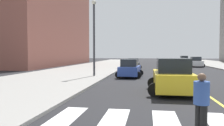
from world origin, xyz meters
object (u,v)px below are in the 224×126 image
(car_blue_fourth, at_px, (130,69))
(car_black_nearest, at_px, (134,64))
(pedestrian_crossing, at_px, (201,101))
(street_lamp, at_px, (94,31))
(car_gray_fifth, at_px, (184,60))
(car_yellow_third, at_px, (172,77))
(car_white_second, at_px, (196,62))

(car_blue_fourth, bearing_deg, car_black_nearest, 94.39)
(pedestrian_crossing, bearing_deg, street_lamp, 171.34)
(car_black_nearest, xyz_separation_m, street_lamp, (-3.18, -11.80, 3.76))
(car_black_nearest, bearing_deg, pedestrian_crossing, -81.77)
(car_black_nearest, bearing_deg, car_blue_fourth, -87.85)
(car_gray_fifth, bearing_deg, car_blue_fourth, 72.24)
(car_yellow_third, xyz_separation_m, car_gray_fifth, (7.34, 42.52, -0.12))
(car_yellow_third, xyz_separation_m, street_lamp, (-6.67, 7.85, 3.57))
(car_yellow_third, relative_size, car_gray_fifth, 1.13)
(car_white_second, height_order, pedestrian_crossing, car_white_second)
(car_black_nearest, bearing_deg, car_yellow_third, -79.35)
(car_blue_fourth, height_order, car_gray_fifth, car_gray_fifth)
(car_black_nearest, height_order, pedestrian_crossing, pedestrian_crossing)
(pedestrian_crossing, bearing_deg, car_black_nearest, 154.43)
(car_blue_fourth, height_order, street_lamp, street_lamp)
(car_white_second, xyz_separation_m, car_yellow_third, (-7.03, -27.60, 0.13))
(car_gray_fifth, bearing_deg, pedestrian_crossing, 81.10)
(car_white_second, distance_m, pedestrian_crossing, 35.20)
(car_blue_fourth, relative_size, pedestrian_crossing, 2.31)
(car_white_second, xyz_separation_m, street_lamp, (-13.70, -19.75, 3.70))
(car_gray_fifth, bearing_deg, car_white_second, 88.28)
(car_gray_fifth, distance_m, pedestrian_crossing, 49.96)
(car_white_second, bearing_deg, car_yellow_third, 76.70)
(car_yellow_third, height_order, car_blue_fourth, car_yellow_third)
(car_gray_fifth, bearing_deg, car_yellow_third, 79.66)
(pedestrian_crossing, bearing_deg, car_yellow_third, 147.43)
(car_blue_fourth, xyz_separation_m, pedestrian_crossing, (3.26, -15.45, 0.14))
(car_white_second, relative_size, street_lamp, 0.54)
(car_black_nearest, xyz_separation_m, car_white_second, (10.52, 7.95, 0.07))
(car_blue_fourth, distance_m, street_lamp, 5.12)
(car_black_nearest, relative_size, car_white_second, 0.92)
(pedestrian_crossing, bearing_deg, car_gray_fifth, 138.42)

